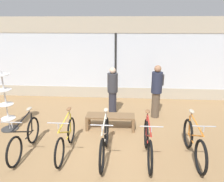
% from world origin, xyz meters
% --- Properties ---
extents(ground_plane, '(24.00, 24.00, 0.00)m').
position_xyz_m(ground_plane, '(0.00, 0.00, 0.00)').
color(ground_plane, '#99754C').
extents(shop_back_wall, '(12.00, 0.08, 3.20)m').
position_xyz_m(shop_back_wall, '(0.00, 3.98, 1.64)').
color(shop_back_wall, '#B2A893').
rests_on(shop_back_wall, ground_plane).
extents(bicycle_far_left, '(0.46, 1.66, 1.02)m').
position_xyz_m(bicycle_far_left, '(-1.93, -0.14, 0.38)').
color(bicycle_far_left, black).
rests_on(bicycle_far_left, ground_plane).
extents(bicycle_left, '(0.46, 1.68, 1.02)m').
position_xyz_m(bicycle_left, '(-0.96, -0.08, 0.38)').
color(bicycle_left, black).
rests_on(bicycle_left, ground_plane).
extents(bicycle_center, '(0.46, 1.77, 1.05)m').
position_xyz_m(bicycle_center, '(-0.03, -0.18, 0.40)').
color(bicycle_center, black).
rests_on(bicycle_center, ground_plane).
extents(bicycle_right, '(0.46, 1.72, 1.04)m').
position_xyz_m(bicycle_right, '(0.96, -0.16, 0.39)').
color(bicycle_right, black).
rests_on(bicycle_right, ground_plane).
extents(bicycle_far_right, '(0.46, 1.73, 1.05)m').
position_xyz_m(bicycle_far_right, '(2.00, -0.09, 0.39)').
color(bicycle_far_right, black).
rests_on(bicycle_far_right, ground_plane).
extents(accessory_rack, '(0.48, 0.48, 1.74)m').
position_xyz_m(accessory_rack, '(-2.94, 0.98, 0.71)').
color(accessory_rack, '#333333').
rests_on(accessory_rack, ground_plane).
extents(display_bench, '(1.40, 0.44, 0.43)m').
position_xyz_m(display_bench, '(-0.00, 1.22, 0.35)').
color(display_bench, brown).
rests_on(display_bench, ground_plane).
extents(customer_near_rack, '(0.48, 0.56, 1.73)m').
position_xyz_m(customer_near_rack, '(1.41, 2.17, 0.93)').
color(customer_near_rack, brown).
rests_on(customer_near_rack, ground_plane).
extents(customer_by_window, '(0.45, 0.45, 1.62)m').
position_xyz_m(customer_by_window, '(-0.01, 2.30, 0.85)').
color(customer_by_window, '#2D2D38').
rests_on(customer_by_window, ground_plane).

